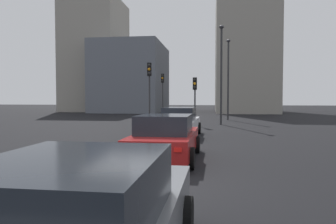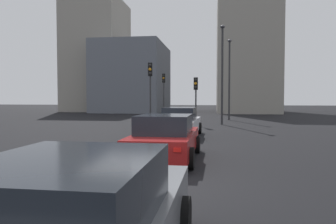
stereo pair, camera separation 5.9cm
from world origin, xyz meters
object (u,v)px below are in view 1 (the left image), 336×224
at_px(car_white_lead, 180,122).
at_px(traffic_light_near_right, 149,81).
at_px(traffic_light_far_left, 163,86).
at_px(car_red_second, 165,138).
at_px(street_lamp_kerbside, 221,66).
at_px(street_lamp_far, 228,73).
at_px(traffic_light_near_left, 195,91).

relative_size(car_white_lead, traffic_light_near_right, 1.07).
distance_m(traffic_light_near_right, traffic_light_far_left, 11.11).
xyz_separation_m(car_white_lead, traffic_light_far_left, (16.00, 3.30, 2.44)).
bearing_deg(traffic_light_near_right, car_red_second, 10.59).
height_order(car_white_lead, traffic_light_near_right, traffic_light_near_right).
distance_m(car_red_second, traffic_light_far_left, 22.85).
bearing_deg(street_lamp_kerbside, car_white_lead, 163.53).
xyz_separation_m(car_white_lead, traffic_light_near_right, (4.91, 2.55, 2.41)).
bearing_deg(car_white_lead, traffic_light_near_right, 29.31).
distance_m(car_white_lead, street_lamp_far, 13.91).
relative_size(traffic_light_near_right, traffic_light_far_left, 0.99).
height_order(street_lamp_kerbside, street_lamp_far, street_lamp_kerbside).
height_order(car_red_second, traffic_light_far_left, traffic_light_far_left).
distance_m(traffic_light_near_right, street_lamp_kerbside, 5.90).
bearing_deg(car_white_lead, street_lamp_kerbside, -14.60).
relative_size(traffic_light_near_right, street_lamp_far, 0.61).
bearing_deg(traffic_light_near_left, car_white_lead, 3.05).
bearing_deg(car_red_second, traffic_light_near_right, 14.32).
height_order(traffic_light_near_right, street_lamp_kerbside, street_lamp_kerbside).
relative_size(traffic_light_far_left, street_lamp_kerbside, 0.60).
bearing_deg(traffic_light_near_right, traffic_light_near_left, 121.57).
distance_m(car_white_lead, car_red_second, 6.46).
bearing_deg(street_lamp_kerbside, street_lamp_far, -8.48).
height_order(car_white_lead, traffic_light_near_left, traffic_light_near_left).
distance_m(traffic_light_near_left, street_lamp_kerbside, 2.84).
distance_m(traffic_light_far_left, street_lamp_far, 7.13).
distance_m(traffic_light_near_left, traffic_light_near_right, 3.66).
height_order(traffic_light_near_right, traffic_light_far_left, traffic_light_far_left).
xyz_separation_m(traffic_light_near_left, street_lamp_kerbside, (1.01, -1.92, 1.84)).
distance_m(traffic_light_near_left, traffic_light_far_left, 9.81).
bearing_deg(street_lamp_far, traffic_light_near_left, 156.35).
relative_size(traffic_light_near_left, street_lamp_kerbside, 0.47).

